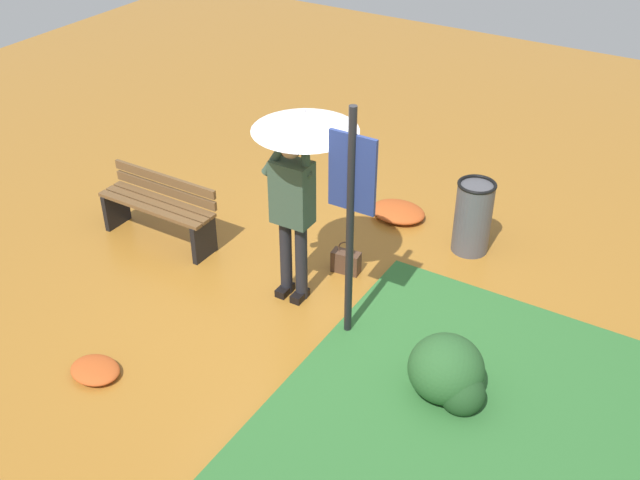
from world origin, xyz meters
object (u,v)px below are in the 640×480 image
at_px(person_with_umbrella, 299,158).
at_px(info_sign_post, 351,200).
at_px(park_bench, 159,207).
at_px(trash_bin, 473,217).
at_px(handbag, 346,261).

distance_m(person_with_umbrella, info_sign_post, 0.73).
xyz_separation_m(park_bench, trash_bin, (3.03, 1.59, 0.02)).
distance_m(person_with_umbrella, handbag, 1.56).
bearing_deg(park_bench, trash_bin, 27.59).
distance_m(person_with_umbrella, park_bench, 2.23).
bearing_deg(handbag, trash_bin, 48.33).
bearing_deg(trash_bin, person_with_umbrella, -123.73).
bearing_deg(info_sign_post, trash_bin, 77.05).
distance_m(park_bench, trash_bin, 3.42).
bearing_deg(info_sign_post, handbag, 120.93).
xyz_separation_m(person_with_umbrella, info_sign_post, (0.68, -0.25, -0.11)).
relative_size(handbag, park_bench, 0.26).
height_order(info_sign_post, handbag, info_sign_post).
relative_size(person_with_umbrella, handbag, 5.53).
bearing_deg(park_bench, handbag, 13.86).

